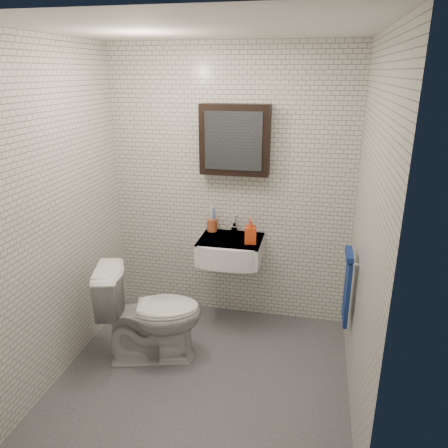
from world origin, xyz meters
TOP-DOWN VIEW (x-y plane):
  - ground at (0.00, 0.00)m, footprint 2.20×2.00m
  - room_shell at (0.00, 0.00)m, footprint 2.22×2.02m
  - washbasin at (0.05, 0.73)m, footprint 0.55×0.50m
  - faucet at (0.05, 0.93)m, footprint 0.06×0.20m
  - mirror_cabinet at (0.05, 0.93)m, footprint 0.60×0.15m
  - towel_rail at (1.04, 0.35)m, footprint 0.09×0.30m
  - toothbrush_cup at (-0.16, 0.94)m, footprint 0.11×0.11m
  - soap_bottle at (0.23, 0.72)m, footprint 0.11×0.12m
  - toilet at (-0.48, 0.13)m, footprint 0.90×0.67m

SIDE VIEW (x-z plane):
  - ground at x=0.00m, z-range 0.00..0.01m
  - toilet at x=-0.48m, z-range 0.00..0.82m
  - towel_rail at x=1.04m, z-range 0.43..1.01m
  - washbasin at x=0.05m, z-range 0.66..0.86m
  - toothbrush_cup at x=-0.16m, z-range 0.79..1.04m
  - faucet at x=0.05m, z-range 0.84..0.99m
  - soap_bottle at x=0.23m, z-range 0.85..1.07m
  - room_shell at x=0.00m, z-range 0.21..2.72m
  - mirror_cabinet at x=0.05m, z-range 1.40..2.00m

